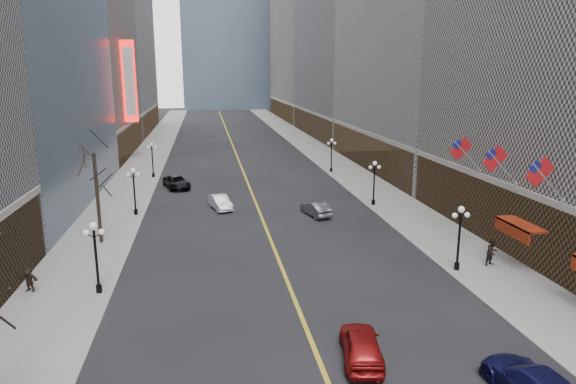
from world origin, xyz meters
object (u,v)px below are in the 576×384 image
object	(u,v)px
streetlamp_east_2	(374,178)
streetlamp_east_3	(332,152)
car_sb_mid	(361,345)
streetlamp_west_2	(134,186)
streetlamp_west_3	(152,156)
car_nb_far	(177,182)
car_nb_mid	(220,202)
car_sb_far	(316,209)
streetlamp_east_1	(460,231)
streetlamp_west_1	(95,250)

from	to	relation	value
streetlamp_east_2	streetlamp_east_3	bearing A→B (deg)	90.00
car_sb_mid	streetlamp_west_2	bearing A→B (deg)	-53.37
streetlamp_west_3	car_nb_far	size ratio (longest dim) A/B	0.88
car_nb_mid	car_sb_mid	size ratio (longest dim) A/B	0.93
streetlamp_east_2	car_sb_far	size ratio (longest dim) A/B	1.10
streetlamp_west_2	streetlamp_west_3	distance (m)	18.00
streetlamp_east_2	streetlamp_east_1	bearing A→B (deg)	-90.00
streetlamp_east_1	car_nb_mid	size ratio (longest dim) A/B	1.07
streetlamp_east_2	streetlamp_west_3	distance (m)	29.68
car_nb_far	streetlamp_east_1	bearing A→B (deg)	-72.35
streetlamp_east_2	car_nb_far	bearing A→B (deg)	150.31
car_nb_mid	car_sb_far	xyz separation A→B (m)	(8.94, -3.97, -0.02)
streetlamp_east_3	car_sb_mid	world-z (taller)	streetlamp_east_3
streetlamp_east_3	car_sb_mid	distance (m)	46.76
car_nb_mid	car_nb_far	size ratio (longest dim) A/B	0.82
streetlamp_east_1	car_nb_mid	world-z (taller)	streetlamp_east_1
streetlamp_west_2	car_nb_mid	world-z (taller)	streetlamp_west_2
streetlamp_east_1	streetlamp_east_2	bearing A→B (deg)	90.00
streetlamp_east_3	car_sb_far	world-z (taller)	streetlamp_east_3
streetlamp_east_3	car_nb_mid	xyz separation A→B (m)	(-15.55, -16.69, -2.21)
car_nb_mid	streetlamp_west_1	bearing A→B (deg)	-127.10
streetlamp_east_1	streetlamp_west_3	distance (m)	43.05
streetlamp_east_1	car_sb_mid	distance (m)	13.93
streetlamp_east_1	streetlamp_west_1	size ratio (longest dim) A/B	1.00
streetlamp_east_1	car_sb_mid	xyz separation A→B (m)	(-9.80, -9.67, -2.13)
car_sb_mid	streetlamp_west_1	bearing A→B (deg)	-24.90
car_nb_far	car_sb_far	world-z (taller)	car_nb_far
streetlamp_east_2	car_nb_mid	size ratio (longest dim) A/B	1.07
streetlamp_west_3	car_sb_far	world-z (taller)	streetlamp_west_3
streetlamp_west_3	car_nb_far	bearing A→B (deg)	-62.91
streetlamp_east_3	streetlamp_west_1	bearing A→B (deg)	-123.25
streetlamp_west_2	streetlamp_west_3	xyz separation A→B (m)	(0.00, 18.00, 0.00)
streetlamp_east_3	car_sb_mid	size ratio (longest dim) A/B	0.99
streetlamp_west_2	car_nb_far	bearing A→B (deg)	74.19
streetlamp_west_3	car_sb_mid	xyz separation A→B (m)	(13.80, -45.67, -2.13)
car_sb_mid	car_sb_far	world-z (taller)	car_sb_mid
streetlamp_east_1	streetlamp_east_2	xyz separation A→B (m)	(0.00, 18.00, 0.00)
streetlamp_east_2	streetlamp_west_1	size ratio (longest dim) A/B	1.00
streetlamp_west_2	streetlamp_west_3	bearing A→B (deg)	90.00
streetlamp_east_2	streetlamp_east_3	distance (m)	18.00
streetlamp_east_1	streetlamp_west_2	distance (m)	29.68
car_sb_far	streetlamp_east_3	bearing A→B (deg)	-122.29
streetlamp_west_3	car_nb_mid	world-z (taller)	streetlamp_west_3
car_sb_far	car_nb_mid	bearing A→B (deg)	-38.48
streetlamp_west_1	car_sb_far	bearing A→B (deg)	42.09
car_nb_mid	car_nb_far	world-z (taller)	car_nb_far
streetlamp_east_3	streetlamp_east_1	bearing A→B (deg)	-90.00
streetlamp_west_2	car_sb_mid	world-z (taller)	streetlamp_west_2
car_nb_far	car_sb_far	distance (m)	19.77
streetlamp_east_1	streetlamp_west_2	size ratio (longest dim) A/B	1.00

